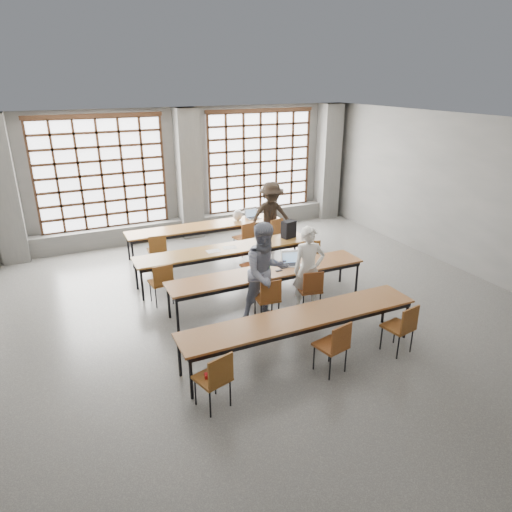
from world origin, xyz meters
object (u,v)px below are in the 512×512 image
at_px(chair_back_mid, 245,235).
at_px(mouse, 311,262).
at_px(chair_front_left, 268,296).
at_px(phone, 279,271).
at_px(plastic_bag, 238,215).
at_px(red_pouch, 212,375).
at_px(desk_row_a, 206,228).
at_px(chair_mid_centre, 255,263).
at_px(chair_near_mid, 335,343).
at_px(student_female, 266,273).
at_px(laptop_back, 252,215).
at_px(student_male, 308,270).
at_px(backpack, 289,229).
at_px(chair_mid_left, 162,280).
at_px(chair_mid_right, 310,253).
at_px(desk_row_b, 226,251).
at_px(chair_near_right, 403,324).
at_px(desk_row_c, 268,274).
at_px(desk_row_d, 301,319).
at_px(chair_back_right, 274,231).
at_px(green_box, 264,267).
at_px(chair_near_left, 216,375).
at_px(laptop_front, 291,261).
at_px(chair_back_left, 157,248).
at_px(student_back, 271,216).
at_px(chair_front_right, 311,287).

relative_size(chair_back_mid, mouse, 8.98).
height_order(chair_front_left, phone, chair_front_left).
bearing_deg(plastic_bag, red_pouch, -115.96).
xyz_separation_m(desk_row_a, chair_mid_centre, (0.26, -2.40, -0.13)).
height_order(desk_row_a, chair_near_mid, chair_near_mid).
xyz_separation_m(student_female, laptop_back, (1.50, 3.89, -0.15)).
distance_m(student_male, backpack, 2.18).
xyz_separation_m(chair_mid_left, chair_mid_right, (3.37, 0.00, 0.00)).
height_order(chair_near_mid, laptop_back, laptop_back).
distance_m(chair_back_mid, red_pouch, 5.71).
xyz_separation_m(chair_mid_left, student_male, (2.49, -1.38, 0.30)).
height_order(desk_row_b, chair_near_right, chair_near_right).
height_order(desk_row_c, phone, phone).
bearing_deg(desk_row_a, student_male, -78.86).
xyz_separation_m(desk_row_a, desk_row_d, (-0.18, -5.11, 0.00)).
distance_m(chair_back_right, phone, 3.05).
bearing_deg(green_box, chair_near_left, -127.59).
bearing_deg(chair_back_right, chair_front_left, -118.50).
distance_m(chair_back_mid, laptop_front, 2.56).
bearing_deg(desk_row_c, chair_mid_centre, 82.39).
distance_m(chair_back_left, student_back, 3.03).
height_order(student_back, plastic_bag, student_back).
bearing_deg(chair_mid_left, chair_near_right, -47.24).
distance_m(chair_back_right, chair_front_left, 3.73).
bearing_deg(student_female, chair_back_left, 109.35).
distance_m(chair_mid_right, laptop_front, 1.22).
distance_m(chair_front_left, mouse, 1.41).
distance_m(desk_row_a, chair_back_mid, 1.04).
xyz_separation_m(desk_row_b, chair_near_right, (1.49, -3.96, -0.13)).
relative_size(desk_row_c, chair_mid_centre, 4.55).
height_order(desk_row_d, green_box, green_box).
bearing_deg(desk_row_a, laptop_back, 4.66).
xyz_separation_m(chair_near_right, laptop_back, (0.01, 5.84, 0.25)).
relative_size(desk_row_b, phone, 30.77).
relative_size(desk_row_d, chair_near_mid, 4.55).
bearing_deg(chair_front_right, student_back, 75.67).
relative_size(mouse, backpack, 0.24).
bearing_deg(student_back, chair_front_right, -99.54).
bearing_deg(green_box, desk_row_d, -98.15).
xyz_separation_m(chair_near_left, chair_near_mid, (1.89, -0.00, 0.00)).
xyz_separation_m(chair_back_left, chair_near_right, (2.74, -5.11, 0.00)).
bearing_deg(chair_near_left, chair_near_mid, -0.05).
distance_m(chair_mid_centre, laptop_front, 0.93).
distance_m(mouse, phone, 0.77).
bearing_deg(student_female, green_box, 64.38).
height_order(student_female, laptop_front, student_female).
height_order(chair_back_mid, chair_back_right, same).
bearing_deg(laptop_front, student_back, 71.55).
distance_m(student_back, backpack, 1.23).
bearing_deg(chair_front_right, student_female, 171.78).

